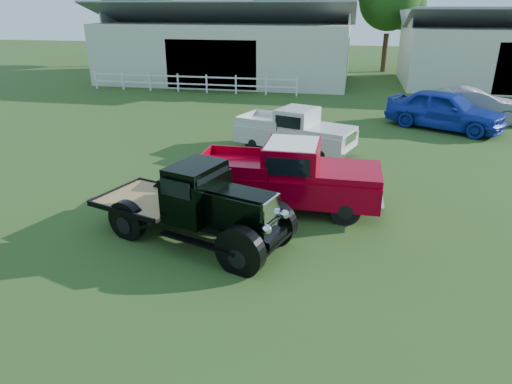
% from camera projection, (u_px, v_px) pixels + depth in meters
% --- Properties ---
extents(ground, '(120.00, 120.00, 0.00)m').
position_uv_depth(ground, '(238.00, 250.00, 10.97)').
color(ground, '#304719').
extents(shed_left, '(18.80, 10.20, 5.60)m').
position_uv_depth(shed_left, '(229.00, 42.00, 34.73)').
color(shed_left, beige).
rests_on(shed_left, ground).
extents(fence_rail, '(14.20, 0.16, 1.20)m').
position_uv_depth(fence_rail, '(192.00, 83.00, 30.33)').
color(fence_rail, white).
rests_on(fence_rail, ground).
extents(tree_a, '(6.30, 6.30, 10.50)m').
position_uv_depth(tree_a, '(133.00, 7.00, 42.18)').
color(tree_a, '#1B3B0A').
rests_on(tree_a, ground).
extents(tree_b, '(6.90, 6.90, 11.50)m').
position_uv_depth(tree_b, '(284.00, 1.00, 40.29)').
color(tree_b, '#1B3B0A').
rests_on(tree_b, ground).
extents(tree_c, '(5.40, 5.40, 9.00)m').
position_uv_depth(tree_c, '(388.00, 17.00, 38.19)').
color(tree_c, '#1B3B0A').
rests_on(tree_c, ground).
extents(vintage_flatbed, '(5.41, 3.44, 2.00)m').
position_uv_depth(vintage_flatbed, '(194.00, 202.00, 11.13)').
color(vintage_flatbed, black).
rests_on(vintage_flatbed, ground).
extents(red_pickup, '(5.37, 2.07, 1.96)m').
position_uv_depth(red_pickup, '(288.00, 175.00, 12.99)').
color(red_pickup, '#980015').
rests_on(red_pickup, ground).
extents(white_pickup, '(5.11, 3.31, 1.75)m').
position_uv_depth(white_pickup, '(295.00, 131.00, 17.85)').
color(white_pickup, beige).
rests_on(white_pickup, ground).
extents(misc_car_blue, '(5.69, 4.42, 1.81)m').
position_uv_depth(misc_car_blue, '(445.00, 110.00, 21.29)').
color(misc_car_blue, '#162D9D').
rests_on(misc_car_blue, ground).
extents(misc_car_grey, '(5.01, 1.83, 1.64)m').
position_uv_depth(misc_car_grey, '(472.00, 106.00, 22.60)').
color(misc_car_grey, slate).
rests_on(misc_car_grey, ground).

